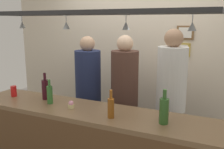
{
  "coord_description": "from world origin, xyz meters",
  "views": [
    {
      "loc": [
        1.16,
        -2.4,
        1.86
      ],
      "look_at": [
        0.0,
        0.1,
        1.28
      ],
      "focal_mm": 40.48,
      "sensor_mm": 36.0,
      "label": 1
    }
  ],
  "objects_px": {
    "person_right_white_patterned_shirt": "(171,91)",
    "bottle_beer_green_import": "(50,94)",
    "person_left_navy_shirt": "(88,86)",
    "person_middle_brown_shirt": "(125,89)",
    "bottle_beer_amber_tall": "(111,107)",
    "picture_frame_lower_pair": "(179,50)",
    "bottle_wine_dark_red": "(45,89)",
    "drink_can": "(14,91)",
    "bottle_champagne_green": "(164,110)",
    "picture_frame_upper_small": "(185,33)",
    "cupcake": "(71,105)"
  },
  "relations": [
    {
      "from": "person_left_navy_shirt",
      "to": "person_middle_brown_shirt",
      "type": "height_order",
      "value": "person_middle_brown_shirt"
    },
    {
      "from": "bottle_wine_dark_red",
      "to": "cupcake",
      "type": "xyz_separation_m",
      "value": [
        0.43,
        -0.13,
        -0.08
      ]
    },
    {
      "from": "person_left_navy_shirt",
      "to": "bottle_wine_dark_red",
      "type": "bearing_deg",
      "value": -102.22
    },
    {
      "from": "drink_can",
      "to": "picture_frame_upper_small",
      "type": "relative_size",
      "value": 0.55
    },
    {
      "from": "bottle_champagne_green",
      "to": "cupcake",
      "type": "distance_m",
      "value": 0.94
    },
    {
      "from": "drink_can",
      "to": "picture_frame_lower_pair",
      "type": "distance_m",
      "value": 2.16
    },
    {
      "from": "person_middle_brown_shirt",
      "to": "bottle_beer_amber_tall",
      "type": "xyz_separation_m",
      "value": [
        0.22,
        -0.88,
        0.08
      ]
    },
    {
      "from": "drink_can",
      "to": "cupcake",
      "type": "distance_m",
      "value": 0.84
    },
    {
      "from": "bottle_beer_amber_tall",
      "to": "picture_frame_lower_pair",
      "type": "distance_m",
      "value": 1.58
    },
    {
      "from": "person_middle_brown_shirt",
      "to": "picture_frame_lower_pair",
      "type": "distance_m",
      "value": 0.94
    },
    {
      "from": "picture_frame_upper_small",
      "to": "cupcake",
      "type": "bearing_deg",
      "value": -120.28
    },
    {
      "from": "picture_frame_upper_small",
      "to": "person_left_navy_shirt",
      "type": "bearing_deg",
      "value": -150.65
    },
    {
      "from": "person_right_white_patterned_shirt",
      "to": "bottle_wine_dark_red",
      "type": "relative_size",
      "value": 5.94
    },
    {
      "from": "person_right_white_patterned_shirt",
      "to": "picture_frame_upper_small",
      "type": "bearing_deg",
      "value": 88.18
    },
    {
      "from": "person_right_white_patterned_shirt",
      "to": "bottle_wine_dark_red",
      "type": "bearing_deg",
      "value": -151.31
    },
    {
      "from": "person_right_white_patterned_shirt",
      "to": "bottle_beer_green_import",
      "type": "height_order",
      "value": "person_right_white_patterned_shirt"
    },
    {
      "from": "person_right_white_patterned_shirt",
      "to": "cupcake",
      "type": "xyz_separation_m",
      "value": [
        -0.82,
        -0.81,
        -0.04
      ]
    },
    {
      "from": "person_middle_brown_shirt",
      "to": "picture_frame_upper_small",
      "type": "relative_size",
      "value": 7.72
    },
    {
      "from": "cupcake",
      "to": "person_middle_brown_shirt",
      "type": "bearing_deg",
      "value": 73.2
    },
    {
      "from": "bottle_beer_amber_tall",
      "to": "drink_can",
      "type": "distance_m",
      "value": 1.31
    },
    {
      "from": "bottle_beer_green_import",
      "to": "person_left_navy_shirt",
      "type": "bearing_deg",
      "value": 89.44
    },
    {
      "from": "bottle_wine_dark_red",
      "to": "person_left_navy_shirt",
      "type": "bearing_deg",
      "value": 77.78
    },
    {
      "from": "bottle_beer_amber_tall",
      "to": "picture_frame_upper_small",
      "type": "xyz_separation_m",
      "value": [
        0.37,
        1.51,
        0.61
      ]
    },
    {
      "from": "person_left_navy_shirt",
      "to": "bottle_champagne_green",
      "type": "bearing_deg",
      "value": -33.7
    },
    {
      "from": "bottle_beer_amber_tall",
      "to": "bottle_champagne_green",
      "type": "distance_m",
      "value": 0.47
    },
    {
      "from": "person_middle_brown_shirt",
      "to": "bottle_beer_amber_tall",
      "type": "bearing_deg",
      "value": -75.68
    },
    {
      "from": "bottle_beer_green_import",
      "to": "person_right_white_patterned_shirt",
      "type": "bearing_deg",
      "value": 35.31
    },
    {
      "from": "person_left_navy_shirt",
      "to": "drink_can",
      "type": "relative_size",
      "value": 13.71
    },
    {
      "from": "picture_frame_lower_pair",
      "to": "cupcake",
      "type": "bearing_deg",
      "value": -118.11
    },
    {
      "from": "person_right_white_patterned_shirt",
      "to": "bottle_champagne_green",
      "type": "bearing_deg",
      "value": -82.27
    },
    {
      "from": "bottle_wine_dark_red",
      "to": "bottle_champagne_green",
      "type": "xyz_separation_m",
      "value": [
        1.36,
        -0.12,
        0.0
      ]
    },
    {
      "from": "person_middle_brown_shirt",
      "to": "bottle_beer_green_import",
      "type": "height_order",
      "value": "person_middle_brown_shirt"
    },
    {
      "from": "person_right_white_patterned_shirt",
      "to": "bottle_beer_green_import",
      "type": "distance_m",
      "value": 1.36
    },
    {
      "from": "person_right_white_patterned_shirt",
      "to": "bottle_beer_amber_tall",
      "type": "xyz_separation_m",
      "value": [
        -0.35,
        -0.88,
        0.03
      ]
    },
    {
      "from": "bottle_wine_dark_red",
      "to": "picture_frame_lower_pair",
      "type": "height_order",
      "value": "picture_frame_lower_pair"
    },
    {
      "from": "bottle_wine_dark_red",
      "to": "bottle_beer_amber_tall",
      "type": "xyz_separation_m",
      "value": [
        0.9,
        -0.19,
        -0.02
      ]
    },
    {
      "from": "bottle_beer_green_import",
      "to": "cupcake",
      "type": "relative_size",
      "value": 3.33
    },
    {
      "from": "bottle_beer_amber_tall",
      "to": "cupcake",
      "type": "xyz_separation_m",
      "value": [
        -0.47,
        0.06,
        -0.06
      ]
    },
    {
      "from": "person_right_white_patterned_shirt",
      "to": "drink_can",
      "type": "relative_size",
      "value": 14.59
    },
    {
      "from": "bottle_wine_dark_red",
      "to": "bottle_champagne_green",
      "type": "distance_m",
      "value": 1.36
    },
    {
      "from": "person_left_navy_shirt",
      "to": "person_right_white_patterned_shirt",
      "type": "bearing_deg",
      "value": 0.0
    },
    {
      "from": "bottle_beer_amber_tall",
      "to": "picture_frame_lower_pair",
      "type": "xyz_separation_m",
      "value": [
        0.3,
        1.51,
        0.38
      ]
    },
    {
      "from": "bottle_beer_amber_tall",
      "to": "drink_can",
      "type": "xyz_separation_m",
      "value": [
        -1.3,
        0.13,
        -0.04
      ]
    },
    {
      "from": "cupcake",
      "to": "picture_frame_lower_pair",
      "type": "height_order",
      "value": "picture_frame_lower_pair"
    },
    {
      "from": "person_left_navy_shirt",
      "to": "picture_frame_lower_pair",
      "type": "height_order",
      "value": "person_left_navy_shirt"
    },
    {
      "from": "person_middle_brown_shirt",
      "to": "drink_can",
      "type": "bearing_deg",
      "value": -145.18
    },
    {
      "from": "person_left_navy_shirt",
      "to": "bottle_beer_amber_tall",
      "type": "distance_m",
      "value": 1.16
    },
    {
      "from": "bottle_beer_amber_tall",
      "to": "picture_frame_upper_small",
      "type": "height_order",
      "value": "picture_frame_upper_small"
    },
    {
      "from": "picture_frame_upper_small",
      "to": "bottle_beer_amber_tall",
      "type": "bearing_deg",
      "value": -103.92
    },
    {
      "from": "bottle_beer_green_import",
      "to": "picture_frame_lower_pair",
      "type": "height_order",
      "value": "picture_frame_lower_pair"
    }
  ]
}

